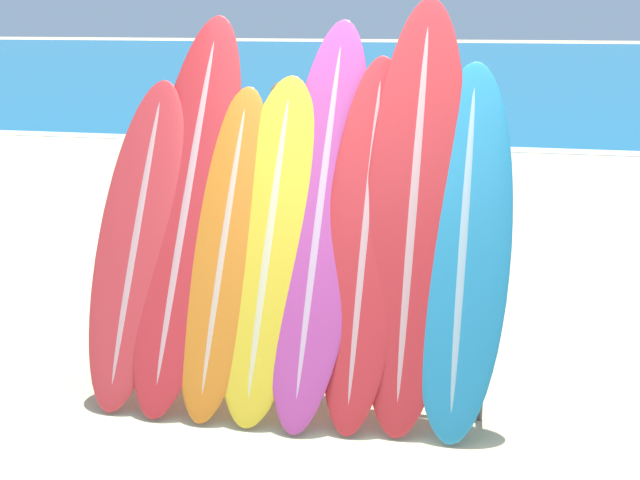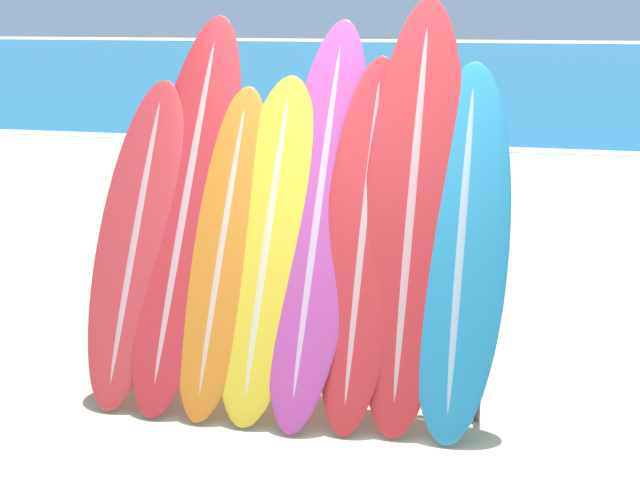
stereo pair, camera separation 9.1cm
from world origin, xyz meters
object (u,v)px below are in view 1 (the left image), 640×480
at_px(surfboard_slot_6, 414,208).
at_px(surfboard_slot_7, 463,246).
at_px(surfboard_slot_5, 365,237).
at_px(person_near_water, 283,159).
at_px(surfboard_rack, 289,333).
at_px(surfboard_slot_2, 225,247).
at_px(person_mid_beach, 420,123).
at_px(surfboard_slot_0, 138,239).
at_px(surfboard_slot_3, 270,243).
at_px(surfboard_slot_4, 320,213).
at_px(surfboard_slot_1, 188,204).

height_order(surfboard_slot_6, surfboard_slot_7, surfboard_slot_6).
relative_size(surfboard_slot_5, person_near_water, 1.24).
xyz_separation_m(surfboard_rack, surfboard_slot_2, (-0.41, 0.05, 0.50)).
bearing_deg(person_mid_beach, person_near_water, -104.04).
xyz_separation_m(surfboard_slot_0, surfboard_slot_3, (0.85, 0.01, 0.02)).
bearing_deg(surfboard_rack, surfboard_slot_0, 176.54).
bearing_deg(surfboard_slot_5, person_mid_beach, 94.37).
xyz_separation_m(surfboard_rack, surfboard_slot_0, (-0.99, 0.06, 0.51)).
bearing_deg(person_near_water, person_mid_beach, -53.08).
xyz_separation_m(surfboard_slot_4, surfboard_slot_5, (0.29, -0.08, -0.11)).
distance_m(surfboard_rack, surfboard_slot_7, 1.17).
relative_size(surfboard_slot_6, person_mid_beach, 1.43).
xyz_separation_m(surfboard_rack, surfboard_slot_7, (1.01, 0.08, 0.59)).
relative_size(surfboard_slot_2, surfboard_slot_5, 0.91).
bearing_deg(surfboard_slot_7, surfboard_slot_1, 176.36).
distance_m(surfboard_slot_1, surfboard_slot_3, 0.60).
height_order(surfboard_slot_1, surfboard_slot_4, surfboard_slot_1).
bearing_deg(surfboard_slot_1, surfboard_slot_5, -4.44).
height_order(surfboard_slot_2, surfboard_slot_7, surfboard_slot_7).
distance_m(surfboard_slot_2, surfboard_slot_6, 1.16).
xyz_separation_m(surfboard_slot_7, person_mid_beach, (-1.08, 6.66, -0.10)).
height_order(surfboard_slot_7, person_near_water, surfboard_slot_7).
distance_m(surfboard_slot_2, person_near_water, 3.57).
height_order(surfboard_slot_2, surfboard_slot_6, surfboard_slot_6).
height_order(surfboard_slot_1, person_near_water, surfboard_slot_1).
distance_m(surfboard_slot_1, surfboard_slot_2, 0.39).
bearing_deg(surfboard_slot_1, person_near_water, 95.78).
relative_size(surfboard_slot_4, person_near_water, 1.37).
bearing_deg(surfboard_slot_2, person_near_water, 100.14).
relative_size(surfboard_slot_3, surfboard_slot_5, 0.94).
xyz_separation_m(surfboard_rack, surfboard_slot_5, (0.44, 0.10, 0.60)).
distance_m(surfboard_slot_3, person_near_water, 3.61).
bearing_deg(person_mid_beach, surfboard_slot_0, -94.81).
relative_size(surfboard_slot_4, surfboard_slot_6, 0.95).
height_order(surfboard_slot_3, surfboard_slot_6, surfboard_slot_6).
xyz_separation_m(surfboard_slot_4, surfboard_slot_6, (0.56, -0.02, 0.06)).
relative_size(surfboard_slot_6, surfboard_slot_7, 1.18).
xyz_separation_m(surfboard_slot_3, surfboard_slot_4, (0.29, 0.11, 0.17)).
height_order(surfboard_slot_7, person_mid_beach, surfboard_slot_7).
distance_m(surfboard_slot_6, surfboard_slot_7, 0.36).
height_order(surfboard_rack, surfboard_slot_2, surfboard_slot_2).
height_order(surfboard_slot_1, surfboard_slot_7, surfboard_slot_1).
bearing_deg(surfboard_slot_3, surfboard_slot_5, 2.57).
distance_m(surfboard_slot_0, surfboard_slot_1, 0.38).
distance_m(surfboard_slot_2, surfboard_slot_7, 1.43).
xyz_separation_m(surfboard_slot_1, surfboard_slot_6, (1.41, -0.02, 0.05)).
distance_m(surfboard_slot_7, person_near_water, 4.05).
distance_m(surfboard_slot_0, surfboard_slot_6, 1.72).
xyz_separation_m(surfboard_slot_1, person_mid_beach, (0.63, 6.55, -0.23)).
bearing_deg(surfboard_slot_5, person_near_water, 113.15).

